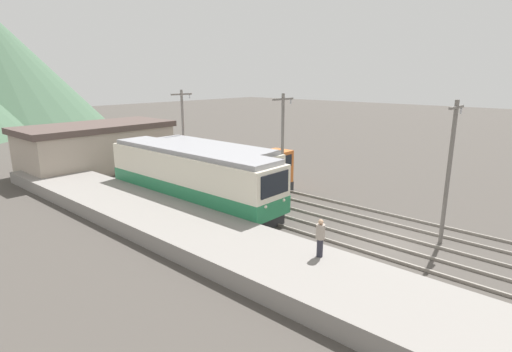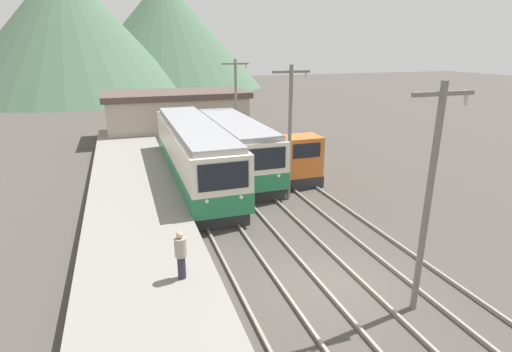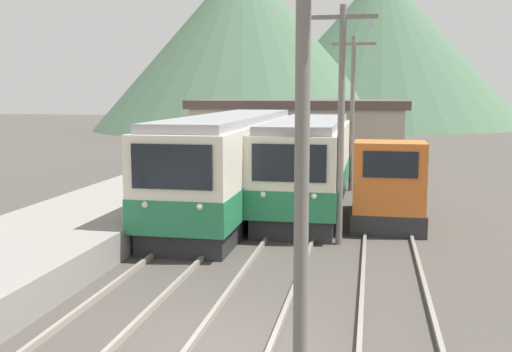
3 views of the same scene
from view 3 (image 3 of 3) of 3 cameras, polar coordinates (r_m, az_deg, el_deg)
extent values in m
plane|color=#47423D|center=(11.18, -3.62, -16.34)|extent=(200.00, 200.00, 0.00)
cube|color=gray|center=(12.35, -19.18, -13.99)|extent=(0.10, 60.00, 0.14)
cube|color=gray|center=(11.73, -12.87, -14.94)|extent=(0.10, 60.00, 0.14)
cube|color=gray|center=(11.28, -6.28, -15.74)|extent=(0.10, 60.00, 0.14)
cube|color=gray|center=(10.97, 1.23, -16.41)|extent=(0.10, 60.00, 0.14)
cube|color=#28282B|center=(22.96, -2.34, -2.63)|extent=(2.58, 13.23, 0.70)
cube|color=silver|center=(22.70, -2.36, 1.65)|extent=(2.80, 13.78, 2.75)
cube|color=#267A4C|center=(22.82, -2.35, -0.54)|extent=(2.84, 13.82, 0.99)
cube|color=black|center=(16.03, -8.06, 0.87)|extent=(2.24, 0.06, 1.21)
sphere|color=silver|center=(16.45, -10.54, -2.69)|extent=(0.18, 0.18, 0.18)
sphere|color=silver|center=(15.95, -5.37, -2.92)|extent=(0.18, 0.18, 0.18)
cube|color=#939399|center=(22.58, -2.38, 5.47)|extent=(2.46, 13.23, 0.28)
cube|color=#28282B|center=(23.55, 4.92, -2.38)|extent=(2.58, 10.52, 0.70)
cube|color=silver|center=(23.31, 4.97, 1.57)|extent=(2.80, 10.95, 2.56)
cube|color=#267A4C|center=(23.41, 4.95, -0.43)|extent=(2.84, 10.99, 0.92)
cube|color=black|center=(17.82, 3.14, 1.24)|extent=(2.24, 0.06, 1.13)
sphere|color=silver|center=(18.07, 0.69, -1.78)|extent=(0.18, 0.18, 0.18)
sphere|color=silver|center=(17.86, 5.56, -1.93)|extent=(0.18, 0.18, 0.18)
cube|color=#939399|center=(23.19, 5.01, 5.06)|extent=(2.46, 10.52, 0.28)
cube|color=#28282B|center=(21.95, 12.33, -3.31)|extent=(2.40, 5.27, 0.70)
cube|color=#D16628|center=(19.94, 12.57, -0.08)|extent=(2.28, 1.69, 2.30)
cube|color=black|center=(19.02, 12.69, 1.06)|extent=(1.68, 0.04, 0.83)
cube|color=#D16628|center=(22.61, 12.36, -0.28)|extent=(1.92, 3.48, 1.40)
cylinder|color=black|center=(22.49, 12.43, 2.12)|extent=(0.16, 0.16, 0.50)
cylinder|color=slate|center=(7.93, 4.38, 0.28)|extent=(0.20, 0.20, 7.09)
cylinder|color=slate|center=(17.96, 8.09, 4.59)|extent=(0.20, 0.20, 7.09)
cube|color=slate|center=(18.05, 8.30, 14.76)|extent=(2.00, 0.12, 0.12)
cylinder|color=#B2B2B7|center=(18.01, 10.91, 14.08)|extent=(0.10, 0.10, 0.30)
cylinder|color=slate|center=(28.04, 9.14, 5.80)|extent=(0.20, 0.20, 7.09)
cube|color=slate|center=(28.10, 9.29, 12.32)|extent=(2.00, 0.12, 0.12)
cylinder|color=#B2B2B7|center=(28.07, 10.95, 11.88)|extent=(0.10, 0.10, 0.30)
cube|color=#AD9E8E|center=(36.20, 4.16, 3.60)|extent=(12.00, 6.00, 3.59)
cube|color=#51423D|center=(36.10, 4.19, 6.84)|extent=(12.60, 6.30, 0.50)
cone|color=#47664C|center=(84.28, 11.81, 11.87)|extent=(37.55, 37.55, 20.81)
cone|color=#47664C|center=(75.39, -1.16, 12.53)|extent=(36.82, 36.82, 20.91)
camera|label=1|loc=(21.40, -73.98, 11.86)|focal=28.00mm
camera|label=2|loc=(9.73, -87.10, 20.59)|focal=28.00mm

